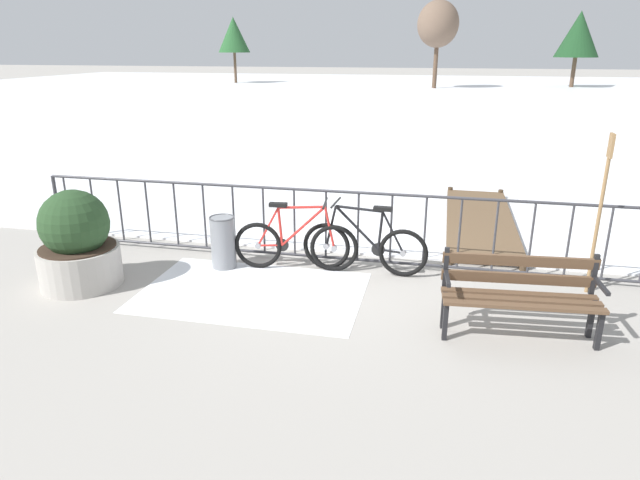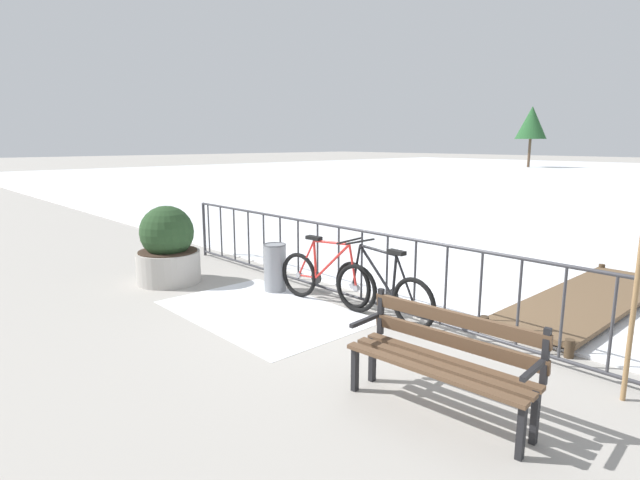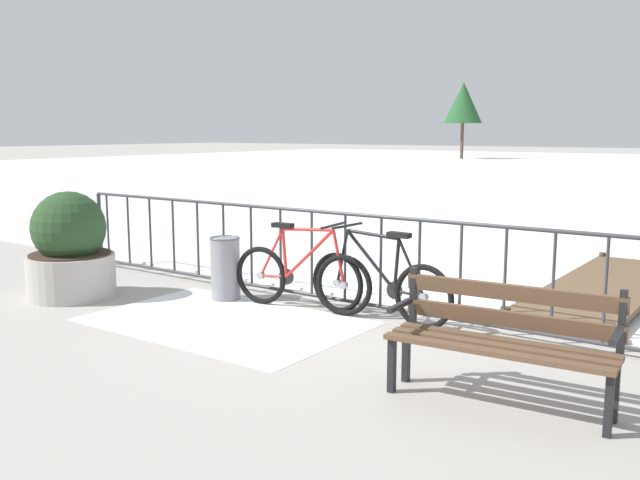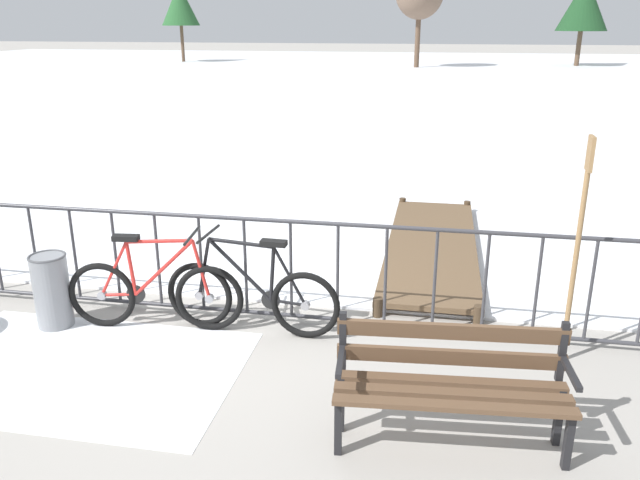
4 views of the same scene
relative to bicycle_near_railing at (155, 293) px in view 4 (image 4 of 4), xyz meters
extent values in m
plane|color=#9E9991|center=(0.58, 0.35, -0.37)|extent=(160.00, 160.00, 0.00)
cube|color=white|center=(0.58, 28.75, -0.35)|extent=(80.00, 56.00, 0.03)
cube|color=white|center=(-0.34, -0.85, -0.36)|extent=(2.76, 1.82, 0.01)
cylinder|color=#38383D|center=(0.58, 0.35, 0.68)|extent=(9.00, 0.04, 0.04)
cylinder|color=#38383D|center=(0.58, 0.35, -0.29)|extent=(9.00, 0.04, 0.04)
cylinder|color=#38383D|center=(-1.47, 0.35, 0.20)|extent=(0.03, 0.03, 0.97)
cylinder|color=#38383D|center=(-1.02, 0.35, 0.20)|extent=(0.03, 0.03, 0.97)
cylinder|color=#38383D|center=(-0.56, 0.35, 0.20)|extent=(0.03, 0.03, 0.97)
cylinder|color=#38383D|center=(-0.11, 0.35, 0.20)|extent=(0.03, 0.03, 0.97)
cylinder|color=#38383D|center=(0.35, 0.35, 0.20)|extent=(0.03, 0.03, 0.97)
cylinder|color=#38383D|center=(0.80, 0.35, 0.20)|extent=(0.03, 0.03, 0.97)
cylinder|color=#38383D|center=(1.26, 0.35, 0.20)|extent=(0.03, 0.03, 0.97)
cylinder|color=#38383D|center=(1.71, 0.35, 0.20)|extent=(0.03, 0.03, 0.97)
cylinder|color=#38383D|center=(2.17, 0.35, 0.20)|extent=(0.03, 0.03, 0.97)
cylinder|color=#38383D|center=(2.62, 0.35, 0.20)|extent=(0.03, 0.03, 0.97)
cylinder|color=#38383D|center=(3.08, 0.35, 0.20)|extent=(0.03, 0.03, 0.97)
cylinder|color=#38383D|center=(3.53, 0.35, 0.20)|extent=(0.03, 0.03, 0.97)
cylinder|color=#38383D|center=(3.99, 0.35, 0.20)|extent=(0.03, 0.03, 0.97)
torus|color=black|center=(-0.52, -0.06, -0.04)|extent=(0.66, 0.13, 0.66)
cylinder|color=gray|center=(-0.52, -0.06, -0.04)|extent=(0.09, 0.07, 0.08)
torus|color=black|center=(0.53, 0.06, -0.04)|extent=(0.66, 0.13, 0.66)
cylinder|color=gray|center=(0.53, 0.06, -0.04)|extent=(0.09, 0.07, 0.08)
cylinder|color=red|center=(-0.21, -0.02, 0.25)|extent=(0.08, 0.04, 0.53)
cylinder|color=red|center=(0.11, 0.01, 0.26)|extent=(0.61, 0.10, 0.59)
cylinder|color=red|center=(0.09, 0.01, 0.53)|extent=(0.63, 0.11, 0.07)
cylinder|color=red|center=(-0.35, -0.04, -0.03)|extent=(0.34, 0.07, 0.05)
cylinder|color=red|center=(-0.37, -0.04, 0.24)|extent=(0.32, 0.06, 0.56)
cylinder|color=red|center=(0.46, 0.05, 0.25)|extent=(0.16, 0.05, 0.59)
cube|color=black|center=(-0.23, -0.03, 0.55)|extent=(0.25, 0.13, 0.05)
cylinder|color=black|center=(0.40, 0.05, 0.59)|extent=(0.09, 0.52, 0.03)
cylinder|color=black|center=(-0.18, -0.02, -0.02)|extent=(0.18, 0.04, 0.18)
torus|color=black|center=(1.46, 0.08, -0.04)|extent=(0.66, 0.09, 0.66)
cylinder|color=gray|center=(1.46, 0.08, -0.04)|extent=(0.08, 0.06, 0.08)
torus|color=black|center=(0.41, 0.12, -0.04)|extent=(0.66, 0.09, 0.66)
cylinder|color=gray|center=(0.41, 0.12, -0.04)|extent=(0.08, 0.06, 0.08)
cylinder|color=black|center=(1.14, 0.09, 0.25)|extent=(0.08, 0.04, 0.53)
cylinder|color=black|center=(0.83, 0.10, 0.26)|extent=(0.61, 0.06, 0.59)
cylinder|color=black|center=(0.85, 0.10, 0.53)|extent=(0.63, 0.06, 0.07)
cylinder|color=black|center=(1.29, 0.08, -0.03)|extent=(0.34, 0.04, 0.05)
cylinder|color=black|center=(1.31, 0.08, 0.24)|extent=(0.32, 0.04, 0.56)
cylinder|color=black|center=(0.47, 0.12, 0.25)|extent=(0.16, 0.04, 0.59)
cube|color=black|center=(1.16, 0.09, 0.55)|extent=(0.24, 0.11, 0.05)
cylinder|color=black|center=(0.53, 0.11, 0.59)|extent=(0.05, 0.52, 0.03)
cylinder|color=black|center=(1.12, 0.09, -0.02)|extent=(0.18, 0.03, 0.18)
cube|color=brown|center=(2.76, -1.20, 0.07)|extent=(1.60, 0.23, 0.04)
cube|color=brown|center=(2.77, -1.35, 0.07)|extent=(1.60, 0.23, 0.04)
cube|color=brown|center=(2.78, -1.51, 0.07)|extent=(1.60, 0.23, 0.04)
cube|color=brown|center=(2.75, -1.11, 0.21)|extent=(1.60, 0.18, 0.12)
cube|color=brown|center=(2.75, -1.11, 0.41)|extent=(1.60, 0.18, 0.12)
cube|color=black|center=(3.54, -1.42, -0.15)|extent=(0.05, 0.06, 0.44)
cube|color=black|center=(3.52, -1.16, -0.15)|extent=(0.05, 0.06, 0.44)
cube|color=black|center=(3.51, -1.04, 0.30)|extent=(0.05, 0.05, 0.45)
cube|color=black|center=(3.53, -1.29, 0.27)|extent=(0.07, 0.40, 0.04)
cube|color=black|center=(2.02, -1.55, -0.15)|extent=(0.05, 0.06, 0.44)
cube|color=black|center=(2.00, -1.29, -0.15)|extent=(0.05, 0.06, 0.44)
cube|color=black|center=(1.99, -1.17, 0.30)|extent=(0.05, 0.05, 0.45)
cube|color=black|center=(2.01, -1.42, 0.27)|extent=(0.07, 0.40, 0.04)
cylinder|color=gray|center=(-1.00, -0.13, -0.01)|extent=(0.34, 0.34, 0.72)
torus|color=#494A4E|center=(-1.00, -0.13, 0.35)|extent=(0.35, 0.35, 0.02)
cylinder|color=#937047|center=(3.76, 0.07, 0.48)|extent=(0.04, 0.04, 1.70)
cube|color=#937047|center=(3.76, 0.07, 1.47)|extent=(0.03, 0.16, 0.28)
cube|color=brown|center=(2.57, 2.58, -0.25)|extent=(1.10, 3.86, 0.06)
cylinder|color=#433323|center=(2.08, 0.65, -0.27)|extent=(0.10, 0.10, 0.20)
cylinder|color=#433323|center=(3.07, 0.65, -0.27)|extent=(0.10, 0.10, 0.20)
cylinder|color=#433323|center=(2.08, 4.51, -0.27)|extent=(0.10, 0.10, 0.20)
cylinder|color=#433323|center=(3.07, 4.51, -0.27)|extent=(0.10, 0.10, 0.20)
cylinder|color=brown|center=(11.08, 40.17, 1.46)|extent=(0.30, 0.30, 3.66)
cone|color=#193D1E|center=(11.08, 40.17, 3.46)|extent=(3.18, 3.18, 3.27)
cylinder|color=brown|center=(0.87, 36.77, 1.43)|extent=(0.31, 0.31, 3.60)
cylinder|color=brown|center=(-15.83, 39.60, 1.71)|extent=(0.23, 0.23, 4.15)
cone|color=#235128|center=(-15.83, 39.60, 3.52)|extent=(2.63, 2.63, 2.80)
camera|label=1|loc=(1.88, -6.90, 2.54)|focal=31.22mm
camera|label=2|loc=(4.99, -4.71, 1.88)|focal=28.48mm
camera|label=3|loc=(4.48, -5.91, 1.57)|focal=38.95mm
camera|label=4|loc=(2.59, -5.19, 2.46)|focal=35.76mm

